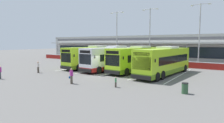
# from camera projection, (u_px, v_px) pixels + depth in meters

# --- Properties ---
(ground_plane) EXTENTS (200.00, 200.00, 0.00)m
(ground_plane) POSITION_uv_depth(u_px,v_px,m) (101.00, 76.00, 24.51)
(ground_plane) COLOR #605E5B
(terminal_building) EXTENTS (70.00, 13.00, 6.00)m
(terminal_building) POSITION_uv_depth(u_px,v_px,m) (167.00, 48.00, 46.47)
(terminal_building) COLOR #B7B7B2
(terminal_building) RESTS_ON ground
(red_barrier_wall) EXTENTS (60.00, 0.40, 1.10)m
(red_barrier_wall) POSITION_uv_depth(u_px,v_px,m) (147.00, 62.00, 36.45)
(red_barrier_wall) COLOR maroon
(red_barrier_wall) RESTS_ON ground
(coach_bus_leftmost) EXTENTS (3.84, 12.33, 3.78)m
(coach_bus_leftmost) POSITION_uv_depth(u_px,v_px,m) (94.00, 57.00, 32.93)
(coach_bus_leftmost) COLOR #9ED11E
(coach_bus_leftmost) RESTS_ON ground
(coach_bus_left_centre) EXTENTS (3.84, 12.33, 3.78)m
(coach_bus_left_centre) POSITION_uv_depth(u_px,v_px,m) (113.00, 58.00, 30.25)
(coach_bus_left_centre) COLOR silver
(coach_bus_left_centre) RESTS_ON ground
(coach_bus_centre) EXTENTS (3.84, 12.33, 3.78)m
(coach_bus_centre) POSITION_uv_depth(u_px,v_px,m) (137.00, 59.00, 28.57)
(coach_bus_centre) COLOR #9ED11E
(coach_bus_centre) RESTS_ON ground
(coach_bus_right_centre) EXTENTS (3.84, 12.33, 3.78)m
(coach_bus_right_centre) POSITION_uv_depth(u_px,v_px,m) (164.00, 62.00, 25.09)
(coach_bus_right_centre) COLOR #9ED11E
(coach_bus_right_centre) RESTS_ON ground
(bay_stripe_far_west) EXTENTS (0.14, 13.00, 0.01)m
(bay_stripe_far_west) POSITION_uv_depth(u_px,v_px,m) (84.00, 66.00, 34.13)
(bay_stripe_far_west) COLOR silver
(bay_stripe_far_west) RESTS_ON ground
(bay_stripe_west) EXTENTS (0.14, 13.00, 0.01)m
(bay_stripe_west) POSITION_uv_depth(u_px,v_px,m) (103.00, 68.00, 31.80)
(bay_stripe_west) COLOR silver
(bay_stripe_west) RESTS_ON ground
(bay_stripe_mid_west) EXTENTS (0.14, 13.00, 0.01)m
(bay_stripe_mid_west) POSITION_uv_depth(u_px,v_px,m) (124.00, 70.00, 29.48)
(bay_stripe_mid_west) COLOR silver
(bay_stripe_mid_west) RESTS_ON ground
(bay_stripe_centre) EXTENTS (0.14, 13.00, 0.01)m
(bay_stripe_centre) POSITION_uv_depth(u_px,v_px,m) (150.00, 73.00, 27.15)
(bay_stripe_centre) COLOR silver
(bay_stripe_centre) RESTS_ON ground
(bay_stripe_mid_east) EXTENTS (0.14, 13.00, 0.01)m
(bay_stripe_mid_east) POSITION_uv_depth(u_px,v_px,m) (180.00, 75.00, 24.83)
(bay_stripe_mid_east) COLOR silver
(bay_stripe_mid_east) RESTS_ON ground
(pedestrian_with_handbag) EXTENTS (0.64, 0.42, 1.62)m
(pedestrian_with_handbag) POSITION_uv_depth(u_px,v_px,m) (71.00, 76.00, 19.76)
(pedestrian_with_handbag) COLOR #4C4238
(pedestrian_with_handbag) RESTS_ON ground
(pedestrian_in_dark_coat) EXTENTS (0.54, 0.34, 1.62)m
(pedestrian_in_dark_coat) POSITION_uv_depth(u_px,v_px,m) (38.00, 67.00, 26.98)
(pedestrian_in_dark_coat) COLOR #4C4238
(pedestrian_in_dark_coat) RESTS_ON ground
(pedestrian_child) EXTENTS (0.27, 0.28, 1.00)m
(pedestrian_child) POSITION_uv_depth(u_px,v_px,m) (116.00, 82.00, 18.20)
(pedestrian_child) COLOR #4C4238
(pedestrian_child) RESTS_ON ground
(pedestrian_near_bin) EXTENTS (0.54, 0.29, 1.62)m
(pedestrian_near_bin) POSITION_uv_depth(u_px,v_px,m) (0.00, 72.00, 22.38)
(pedestrian_near_bin) COLOR #33333D
(pedestrian_near_bin) RESTS_ON ground
(lamp_post_west) EXTENTS (3.24, 0.28, 11.00)m
(lamp_post_west) POSITION_uv_depth(u_px,v_px,m) (117.00, 33.00, 41.63)
(lamp_post_west) COLOR #9E9EA3
(lamp_post_west) RESTS_ON ground
(lamp_post_centre) EXTENTS (3.24, 0.28, 11.00)m
(lamp_post_centre) POSITION_uv_depth(u_px,v_px,m) (150.00, 32.00, 37.70)
(lamp_post_centre) COLOR #9E9EA3
(lamp_post_centre) RESTS_ON ground
(lamp_post_east) EXTENTS (3.24, 0.28, 11.00)m
(lamp_post_east) POSITION_uv_depth(u_px,v_px,m) (200.00, 31.00, 32.94)
(lamp_post_east) COLOR #9E9EA3
(lamp_post_east) RESTS_ON ground
(litter_bin) EXTENTS (0.54, 0.54, 0.93)m
(litter_bin) POSITION_uv_depth(u_px,v_px,m) (185.00, 88.00, 15.92)
(litter_bin) COLOR #2D5133
(litter_bin) RESTS_ON ground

